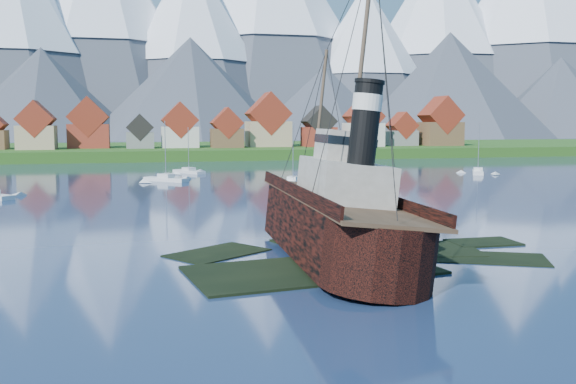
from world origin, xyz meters
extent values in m
plane|color=navy|center=(0.00, 0.00, 0.00)|extent=(1400.00, 1400.00, 0.00)
cube|color=black|center=(-3.00, -2.00, -0.32)|extent=(19.08, 11.42, 1.00)
cube|color=black|center=(6.00, 4.00, -0.38)|extent=(15.15, 9.76, 1.00)
cube|color=black|center=(2.00, 9.00, -0.28)|extent=(11.45, 9.06, 1.00)
cube|color=black|center=(12.00, -1.00, -0.42)|extent=(10.27, 8.34, 1.00)
cube|color=black|center=(-9.00, 6.00, -0.40)|extent=(9.42, 8.68, 1.00)
cube|color=black|center=(15.00, 5.00, -0.35)|extent=(6.00, 4.00, 1.00)
cube|color=#234112|center=(0.00, 170.00, 0.00)|extent=(600.00, 80.00, 3.20)
cube|color=#3F3D38|center=(0.00, 132.00, 0.00)|extent=(600.00, 2.50, 2.00)
cube|color=tan|center=(-43.00, 150.00, 6.40)|extent=(10.50, 9.00, 6.80)
cube|color=maroon|center=(-43.00, 150.00, 11.69)|extent=(10.69, 9.18, 10.69)
cube|color=maroon|center=(-29.00, 156.00, 6.60)|extent=(12.00, 8.50, 7.20)
cube|color=maroon|center=(-29.00, 156.00, 12.36)|extent=(12.22, 8.67, 12.22)
cube|color=slate|center=(-14.00, 151.00, 5.40)|extent=(8.00, 7.00, 4.80)
cube|color=black|center=(-14.00, 151.00, 9.24)|extent=(8.15, 7.14, 8.15)
cube|color=beige|center=(-2.00, 154.00, 6.20)|extent=(11.00, 9.50, 6.40)
cube|color=maroon|center=(-2.00, 154.00, 11.38)|extent=(11.20, 9.69, 11.20)
cube|color=brown|center=(12.00, 150.00, 5.90)|extent=(9.50, 8.00, 5.80)
cube|color=maroon|center=(12.00, 150.00, 10.51)|extent=(9.67, 8.16, 9.67)
cube|color=tan|center=(26.00, 155.00, 7.00)|extent=(13.50, 10.00, 8.00)
cube|color=maroon|center=(26.00, 155.00, 13.43)|extent=(13.75, 10.20, 13.75)
cube|color=maroon|center=(42.00, 152.00, 6.10)|extent=(10.00, 8.50, 6.20)
cube|color=black|center=(42.00, 152.00, 11.00)|extent=(10.18, 8.67, 10.18)
cube|color=beige|center=(56.00, 149.00, 6.75)|extent=(11.50, 9.00, 7.50)
cube|color=maroon|center=(56.00, 149.00, 12.57)|extent=(11.71, 9.18, 11.71)
cube|color=slate|center=(71.00, 153.00, 5.50)|extent=(9.00, 7.50, 5.00)
cube|color=maroon|center=(71.00, 153.00, 9.62)|extent=(9.16, 7.65, 9.16)
cube|color=brown|center=(84.00, 151.00, 6.90)|extent=(12.50, 10.00, 7.80)
cube|color=maroon|center=(84.00, 151.00, 13.05)|extent=(12.73, 10.20, 12.73)
cone|color=#2D333D|center=(-100.00, 455.00, 73.00)|extent=(180.00, 180.00, 150.00)
cone|color=#2D333D|center=(-40.00, 495.00, 88.00)|extent=(210.00, 210.00, 180.00)
cone|color=#2D333D|center=(30.00, 470.00, 70.50)|extent=(170.00, 170.00, 145.00)
cone|color=white|center=(30.00, 470.00, 99.50)|extent=(105.40, 105.40, 87.00)
cone|color=#2D333D|center=(100.00, 515.00, 98.00)|extent=(240.00, 240.00, 200.00)
cone|color=#2D333D|center=(170.00, 460.00, 60.50)|extent=(150.00, 150.00, 125.00)
cone|color=white|center=(170.00, 460.00, 85.50)|extent=(93.00, 93.00, 75.00)
cone|color=#2D333D|center=(250.00, 490.00, 83.00)|extent=(200.00, 200.00, 170.00)
cone|color=white|center=(250.00, 490.00, 117.00)|extent=(124.00, 124.00, 102.00)
cone|color=#2D333D|center=(330.00, 475.00, 93.00)|extent=(230.00, 230.00, 190.00)
cone|color=#2D333D|center=(400.00, 505.00, 75.50)|extent=(180.00, 180.00, 155.00)
cone|color=white|center=(400.00, 505.00, 106.50)|extent=(111.60, 111.60, 93.00)
cone|color=#2D333D|center=(-70.00, 374.00, 27.00)|extent=(120.00, 120.00, 58.00)
cone|color=#2D333D|center=(20.00, 369.00, 31.00)|extent=(136.00, 136.00, 66.00)
cone|color=#2D333D|center=(110.00, 373.00, 23.00)|extent=(110.00, 110.00, 50.00)
cone|color=#2D333D|center=(200.00, 370.00, 35.50)|extent=(150.00, 150.00, 75.00)
cone|color=#2D333D|center=(290.00, 371.00, 28.00)|extent=(124.00, 124.00, 60.00)
cube|color=black|center=(-0.26, 2.32, 2.38)|extent=(7.43, 21.41, 4.46)
cone|color=black|center=(-0.26, 16.20, 2.38)|extent=(7.43, 7.43, 7.43)
cylinder|color=black|center=(-0.26, -8.39, 2.38)|extent=(7.43, 7.43, 4.46)
cube|color=#4C3826|center=(-0.26, 2.32, 4.72)|extent=(7.28, 28.25, 0.27)
cube|color=black|center=(-3.83, 2.32, 5.19)|extent=(0.21, 27.35, 0.96)
cube|color=black|center=(3.31, 2.32, 5.19)|extent=(0.21, 27.35, 0.96)
cube|color=#ADA89E|center=(-0.26, 0.72, 6.31)|extent=(5.52, 9.03, 3.19)
cube|color=#ADA89E|center=(-0.26, 1.78, 9.07)|extent=(3.82, 4.25, 2.34)
cylinder|color=black|center=(-0.26, -2.78, 10.87)|extent=(2.02, 2.02, 5.95)
cylinder|color=silver|center=(-0.26, -2.78, 12.36)|extent=(2.12, 2.12, 1.17)
cylinder|color=#473828|center=(-0.26, 10.81, 11.19)|extent=(0.30, 0.30, 12.74)
cylinder|color=#473828|center=(-0.26, -0.34, 17.14)|extent=(0.34, 0.34, 13.80)
cube|color=silver|center=(-10.12, 72.94, 0.10)|extent=(8.17, 7.69, 1.20)
cube|color=silver|center=(-10.12, 72.94, 1.05)|extent=(3.19, 3.15, 0.70)
cylinder|color=gray|center=(-10.12, 72.94, 5.89)|extent=(0.14, 0.14, 10.38)
cube|color=silver|center=(54.46, 74.78, 0.10)|extent=(5.69, 8.17, 1.15)
cube|color=silver|center=(54.46, 74.78, 1.01)|extent=(2.67, 2.87, 0.67)
cylinder|color=gray|center=(54.46, 74.78, 5.68)|extent=(0.13, 0.13, 10.01)
cube|color=silver|center=(-4.48, 90.95, 0.09)|extent=(6.49, 8.63, 1.05)
cube|color=silver|center=(-4.48, 90.95, 0.92)|extent=(2.94, 3.11, 0.61)
cylinder|color=gray|center=(-4.48, 90.95, 5.18)|extent=(0.12, 0.12, 9.14)
cube|color=silver|center=(11.47, 62.74, 0.10)|extent=(5.55, 7.39, 1.15)
cube|color=silver|center=(11.47, 62.74, 1.01)|extent=(2.52, 2.66, 0.67)
cylinder|color=gray|center=(11.47, 62.74, 5.65)|extent=(0.13, 0.13, 9.96)
camera|label=1|loc=(-15.46, -46.51, 10.94)|focal=40.00mm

